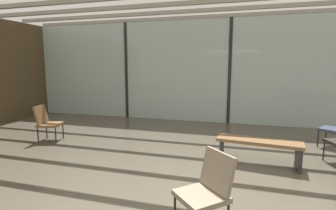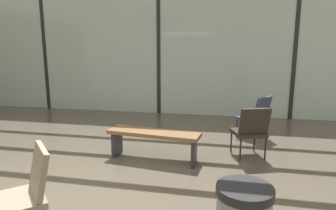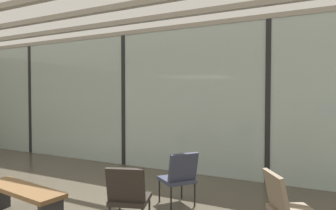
{
  "view_description": "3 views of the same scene",
  "coord_description": "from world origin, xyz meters",
  "px_view_note": "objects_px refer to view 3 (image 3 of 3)",
  "views": [
    {
      "loc": [
        0.42,
        -3.13,
        1.82
      ],
      "look_at": [
        -1.07,
        1.98,
        1.01
      ],
      "focal_mm": 27.68,
      "sensor_mm": 36.0,
      "label": 1
    },
    {
      "loc": [
        1.85,
        -2.49,
        1.73
      ],
      "look_at": [
        0.6,
        3.55,
        0.55
      ],
      "focal_mm": 30.19,
      "sensor_mm": 36.0,
      "label": 2
    },
    {
      "loc": [
        4.44,
        -0.97,
        1.75
      ],
      "look_at": [
        1.43,
        4.85,
        1.55
      ],
      "focal_mm": 31.72,
      "sensor_mm": 36.0,
      "label": 3
    }
  ],
  "objects_px": {
    "lounge_chair_0": "(179,175)",
    "lounge_chair_3": "(287,205)",
    "lounge_chair_2": "(128,194)",
    "waiting_bench": "(22,195)",
    "parked_airplane": "(221,92)"
  },
  "relations": [
    {
      "from": "lounge_chair_0",
      "to": "lounge_chair_3",
      "type": "height_order",
      "value": "same"
    },
    {
      "from": "parked_airplane",
      "to": "waiting_bench",
      "type": "xyz_separation_m",
      "value": [
        0.06,
        -9.47,
        -1.55
      ]
    },
    {
      "from": "lounge_chair_3",
      "to": "waiting_bench",
      "type": "xyz_separation_m",
      "value": [
        -3.36,
        -0.91,
        -0.13
      ]
    },
    {
      "from": "lounge_chair_0",
      "to": "waiting_bench",
      "type": "height_order",
      "value": "lounge_chair_0"
    },
    {
      "from": "lounge_chair_0",
      "to": "lounge_chair_3",
      "type": "bearing_deg",
      "value": 106.21
    },
    {
      "from": "waiting_bench",
      "to": "lounge_chair_0",
      "type": "bearing_deg",
      "value": 48.07
    },
    {
      "from": "lounge_chair_0",
      "to": "waiting_bench",
      "type": "distance_m",
      "value": 2.29
    },
    {
      "from": "lounge_chair_2",
      "to": "waiting_bench",
      "type": "height_order",
      "value": "lounge_chair_2"
    },
    {
      "from": "parked_airplane",
      "to": "lounge_chair_3",
      "type": "relative_size",
      "value": 14.74
    },
    {
      "from": "parked_airplane",
      "to": "lounge_chair_0",
      "type": "xyz_separation_m",
      "value": [
        1.79,
        -7.96,
        -1.42
      ]
    },
    {
      "from": "waiting_bench",
      "to": "lounge_chair_2",
      "type": "bearing_deg",
      "value": 20.96
    },
    {
      "from": "lounge_chair_2",
      "to": "lounge_chair_3",
      "type": "height_order",
      "value": "same"
    },
    {
      "from": "lounge_chair_2",
      "to": "lounge_chair_0",
      "type": "bearing_deg",
      "value": -118.73
    },
    {
      "from": "lounge_chair_3",
      "to": "lounge_chair_2",
      "type": "bearing_deg",
      "value": 75.21
    },
    {
      "from": "lounge_chair_2",
      "to": "parked_airplane",
      "type": "bearing_deg",
      "value": -99.1
    }
  ]
}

